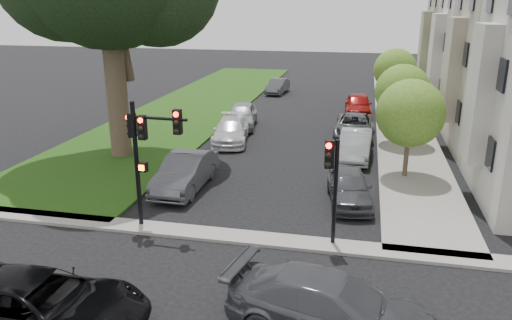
% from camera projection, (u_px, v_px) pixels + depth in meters
% --- Properties ---
extents(ground, '(140.00, 140.00, 0.00)m').
position_uv_depth(ground, '(223.00, 266.00, 15.94)').
color(ground, black).
rests_on(ground, ground).
extents(grass_strip, '(8.00, 44.00, 0.12)m').
position_uv_depth(grass_strip, '(197.00, 105.00, 40.07)').
color(grass_strip, '#1E3C10').
rests_on(grass_strip, ground).
extents(sidewalk_right, '(3.50, 44.00, 0.12)m').
position_uv_depth(sidewalk_right, '(400.00, 114.00, 36.86)').
color(sidewalk_right, '#949494').
rests_on(sidewalk_right, ground).
extents(sidewalk_cross, '(60.00, 1.00, 0.12)m').
position_uv_depth(sidewalk_cross, '(238.00, 237.00, 17.78)').
color(sidewalk_cross, '#949494').
rests_on(sidewalk_cross, ground).
extents(house_c, '(7.70, 7.55, 15.97)m').
position_uv_depth(house_c, '(500.00, 19.00, 32.67)').
color(house_c, '#A1A1A1').
rests_on(house_c, ground).
extents(house_d, '(7.70, 7.55, 15.97)m').
position_uv_depth(house_d, '(477.00, 15.00, 39.64)').
color(house_d, gray).
rests_on(house_d, ground).
extents(small_tree_a, '(3.15, 3.15, 4.73)m').
position_uv_depth(small_tree_a, '(410.00, 113.00, 22.91)').
color(small_tree_a, '#332B1B').
rests_on(small_tree_a, ground).
extents(small_tree_b, '(3.13, 3.13, 4.69)m').
position_uv_depth(small_tree_b, '(403.00, 92.00, 28.43)').
color(small_tree_b, '#332B1B').
rests_on(small_tree_b, ground).
extents(small_tree_c, '(3.16, 3.16, 4.74)m').
position_uv_depth(small_tree_c, '(395.00, 70.00, 37.08)').
color(small_tree_c, '#332B1B').
rests_on(small_tree_c, ground).
extents(traffic_signal_main, '(2.32, 0.60, 4.75)m').
position_uv_depth(traffic_signal_main, '(145.00, 143.00, 17.71)').
color(traffic_signal_main, black).
rests_on(traffic_signal_main, ground).
extents(traffic_signal_secondary, '(0.50, 0.40, 3.80)m').
position_uv_depth(traffic_signal_secondary, '(332.00, 173.00, 16.51)').
color(traffic_signal_secondary, black).
rests_on(traffic_signal_secondary, ground).
extents(car_cross_near, '(5.70, 2.69, 1.58)m').
position_uv_depth(car_cross_near, '(38.00, 305.00, 12.54)').
color(car_cross_near, black).
rests_on(car_cross_near, ground).
extents(car_cross_far, '(5.82, 3.29, 1.59)m').
position_uv_depth(car_cross_far, '(332.00, 307.00, 12.46)').
color(car_cross_far, '#3F4247').
rests_on(car_cross_far, ground).
extents(car_parked_0, '(2.27, 4.37, 1.42)m').
position_uv_depth(car_parked_0, '(349.00, 187.00, 20.72)').
color(car_parked_0, '#3F4247').
rests_on(car_parked_0, ground).
extents(car_parked_1, '(1.74, 4.59, 1.49)m').
position_uv_depth(car_parked_1, '(355.00, 145.00, 26.52)').
color(car_parked_1, '#999BA0').
rests_on(car_parked_1, ground).
extents(car_parked_2, '(2.41, 5.06, 1.40)m').
position_uv_depth(car_parked_2, '(354.00, 126.00, 30.73)').
color(car_parked_2, '#3F4247').
rests_on(car_parked_2, ground).
extents(car_parked_3, '(2.09, 4.80, 1.61)m').
position_uv_depth(car_parked_3, '(358.00, 105.00, 36.43)').
color(car_parked_3, maroon).
rests_on(car_parked_3, ground).
extents(car_parked_5, '(1.72, 4.82, 1.59)m').
position_uv_depth(car_parked_5, '(185.00, 172.00, 22.22)').
color(car_parked_5, '#3F4247').
rests_on(car_parked_5, ground).
extents(car_parked_6, '(2.72, 5.08, 1.40)m').
position_uv_depth(car_parked_6, '(231.00, 131.00, 29.61)').
color(car_parked_6, silver).
rests_on(car_parked_6, ground).
extents(car_parked_7, '(2.51, 4.91, 1.60)m').
position_uv_depth(car_parked_7, '(242.00, 115.00, 33.18)').
color(car_parked_7, '#999BA0').
rests_on(car_parked_7, ground).
extents(car_parked_9, '(1.73, 4.05, 1.30)m').
position_uv_depth(car_parked_9, '(278.00, 86.00, 45.19)').
color(car_parked_9, '#3F4247').
rests_on(car_parked_9, ground).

